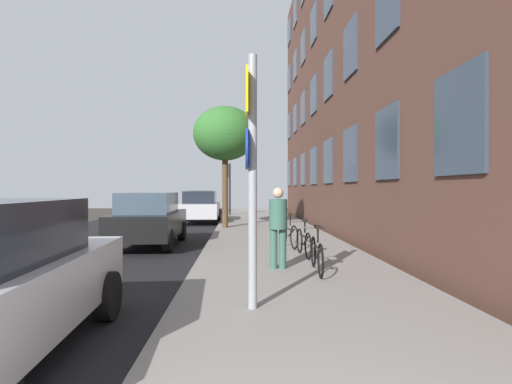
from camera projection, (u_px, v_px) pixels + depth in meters
The scene contains 15 objects.
ground_plane at pixel (179, 233), 16.02m from camera, with size 41.80×41.80×0.00m, color #332D28.
road_asphalt at pixel (126, 233), 15.94m from camera, with size 7.00×38.00×0.01m, color black.
sidewalk at pixel (268, 231), 16.16m from camera, with size 4.20×38.00×0.12m, color gray.
building_facade at pixel (335, 51), 15.72m from camera, with size 0.56×27.00×14.16m.
sign_post at pixel (251, 164), 5.50m from camera, with size 0.16×0.60×3.44m.
traffic_light at pixel (228, 179), 25.30m from camera, with size 0.43×0.24×3.22m.
tree_near at pixel (225, 134), 17.06m from camera, with size 2.67×2.67×5.09m.
bicycle_0 at pixel (317, 254), 7.90m from camera, with size 0.42×1.73×0.93m.
bicycle_1 at pixel (304, 242), 9.79m from camera, with size 0.42×1.59×0.91m.
bicycle_2 at pixel (289, 234), 11.35m from camera, with size 0.47×1.64×0.94m.
bicycle_3 at pixel (272, 218), 17.32m from camera, with size 0.46×1.58×0.93m.
pedestrian_0 at pixel (278, 222), 8.27m from camera, with size 0.46×0.46×1.65m.
car_1 at pixel (149, 219), 12.28m from camera, with size 1.79×4.15×1.62m.
car_2 at pixel (201, 207), 20.64m from camera, with size 1.89×4.11×1.62m.
car_3 at pixel (202, 202), 28.94m from camera, with size 2.05×4.23×1.62m.
Camera 1 is at (-0.02, -1.12, 1.74)m, focal length 28.49 mm.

